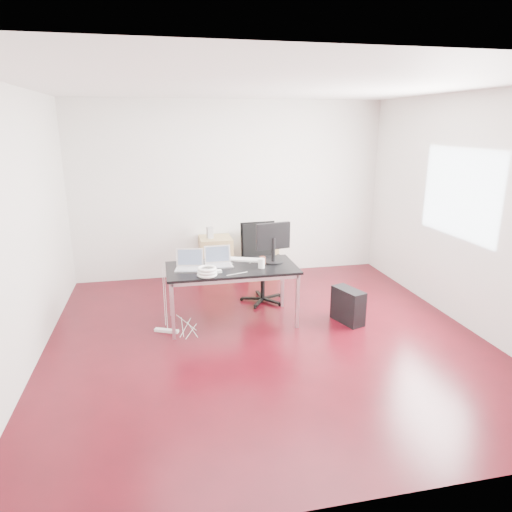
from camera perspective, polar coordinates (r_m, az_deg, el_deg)
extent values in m
plane|color=#37060D|center=(5.47, 1.22, -10.18)|extent=(5.00, 5.00, 0.00)
plane|color=silver|center=(4.91, 1.43, 20.53)|extent=(5.00, 5.00, 0.00)
plane|color=silver|center=(7.42, -3.18, 8.20)|extent=(5.00, 0.00, 5.00)
plane|color=silver|center=(2.73, 13.57, -6.33)|extent=(5.00, 0.00, 5.00)
plane|color=silver|center=(5.06, -27.44, 2.64)|extent=(0.00, 5.00, 5.00)
plane|color=silver|center=(6.08, 24.99, 4.94)|extent=(0.00, 5.00, 5.00)
plane|color=white|center=(6.20, 24.01, 7.13)|extent=(0.00, 1.50, 1.50)
cube|color=black|center=(5.64, -3.06, -1.50)|extent=(1.60, 0.80, 0.03)
cube|color=silver|center=(5.38, -10.36, -6.81)|extent=(0.04, 0.04, 0.70)
cube|color=silver|center=(6.03, -10.61, -4.25)|extent=(0.04, 0.04, 0.70)
cube|color=silver|center=(5.61, 5.20, -5.63)|extent=(0.04, 0.04, 0.70)
cube|color=silver|center=(6.23, 3.31, -3.31)|extent=(0.04, 0.04, 0.70)
cylinder|color=black|center=(6.44, 0.84, -3.72)|extent=(0.06, 0.06, 0.47)
cube|color=black|center=(6.36, 0.85, -1.47)|extent=(0.51, 0.49, 0.06)
cube|color=black|center=(6.48, 0.32, 1.67)|extent=(0.47, 0.12, 0.55)
cube|color=#A28651|center=(7.34, -5.03, -0.32)|extent=(0.50, 0.50, 0.70)
cube|color=#A28651|center=(7.46, 0.55, 0.01)|extent=(0.50, 0.50, 0.70)
cube|color=black|center=(5.91, 11.42, -6.10)|extent=(0.33, 0.49, 0.44)
cylinder|color=black|center=(7.44, -3.91, -1.76)|extent=(0.30, 0.30, 0.28)
cube|color=white|center=(5.70, -11.12, -9.14)|extent=(0.30, 0.18, 0.04)
cube|color=silver|center=(5.56, -8.34, -1.67)|extent=(0.37, 0.29, 0.01)
cube|color=silver|center=(5.64, -8.26, -0.18)|extent=(0.33, 0.10, 0.22)
cube|color=#475166|center=(5.63, -8.26, -0.19)|extent=(0.29, 0.09, 0.18)
cube|color=silver|center=(5.66, -4.65, -1.23)|extent=(0.33, 0.23, 0.01)
cube|color=silver|center=(5.74, -4.83, 0.22)|extent=(0.33, 0.05, 0.22)
cube|color=#475166|center=(5.73, -4.82, 0.21)|extent=(0.29, 0.04, 0.18)
cylinder|color=black|center=(5.82, 2.16, -0.69)|extent=(0.26, 0.26, 0.02)
cylinder|color=black|center=(5.77, 2.18, 0.83)|extent=(0.05, 0.05, 0.30)
cube|color=black|center=(5.74, 2.16, 2.50)|extent=(0.45, 0.13, 0.34)
cube|color=#475166|center=(5.77, 2.09, 2.56)|extent=(0.39, 0.07, 0.29)
cube|color=white|center=(5.90, -1.75, -0.43)|extent=(0.46, 0.30, 0.02)
cylinder|color=white|center=(5.57, 0.68, -0.91)|extent=(0.09, 0.09, 0.12)
cylinder|color=brown|center=(5.72, 0.81, -0.56)|extent=(0.08, 0.08, 0.10)
torus|color=white|center=(5.32, -6.12, -2.31)|extent=(0.24, 0.24, 0.04)
torus|color=white|center=(5.31, -6.13, -1.94)|extent=(0.23, 0.23, 0.04)
torus|color=white|center=(5.30, -6.15, -1.57)|extent=(0.22, 0.22, 0.04)
cube|color=white|center=(5.44, -4.71, -1.91)|extent=(0.08, 0.08, 0.03)
cube|color=#9E9E9E|center=(7.19, -5.79, 2.93)|extent=(0.11, 0.10, 0.18)
cube|color=black|center=(7.31, 0.24, 2.86)|extent=(0.33, 0.28, 0.09)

